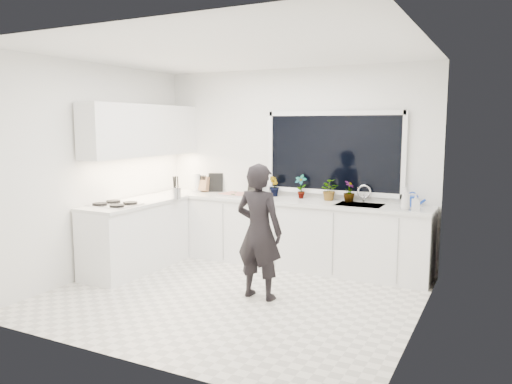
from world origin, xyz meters
The scene contains 25 objects.
floor centered at (0.00, 0.00, -0.01)m, with size 4.00×3.50×0.02m, color beige.
wall_back centered at (0.00, 1.76, 1.35)m, with size 4.00×0.02×2.70m, color white.
wall_left centered at (-2.01, 0.00, 1.35)m, with size 0.02×3.50×2.70m, color white.
wall_right centered at (2.01, 0.00, 1.35)m, with size 0.02×3.50×2.70m, color white.
ceiling centered at (0.00, 0.00, 2.71)m, with size 4.00×3.50×0.02m, color white.
window centered at (0.60, 1.73, 1.55)m, with size 1.80×0.02×1.00m, color black.
base_cabinets_back centered at (0.00, 1.45, 0.44)m, with size 3.92×0.58×0.88m, color white.
base_cabinets_left centered at (-1.67, 0.35, 0.44)m, with size 0.58×1.60×0.88m, color white.
countertop_back centered at (0.00, 1.44, 0.90)m, with size 3.94×0.62×0.04m, color silver.
countertop_left centered at (-1.67, 0.35, 0.90)m, with size 0.62×1.60×0.04m, color silver.
upper_cabinets centered at (-1.79, 0.70, 1.85)m, with size 0.34×2.10×0.70m, color white.
sink centered at (1.05, 1.45, 0.87)m, with size 0.58×0.42×0.14m, color silver.
faucet centered at (1.05, 1.65, 1.03)m, with size 0.03×0.03×0.22m, color silver.
stovetop centered at (-1.69, 0.00, 0.94)m, with size 0.56×0.48×0.03m, color black.
person centered at (0.29, 0.10, 0.76)m, with size 0.55×0.36×1.51m, color black.
pizza_tray centered at (-0.71, 1.42, 0.94)m, with size 0.50×0.37×0.03m, color silver.
pizza centered at (-0.71, 1.42, 0.95)m, with size 0.46×0.33×0.01m, color red.
watering_can centered at (1.67, 1.61, 0.98)m, with size 0.14×0.14×0.13m, color #1238AB.
paper_towel_roll centered at (-1.49, 1.55, 1.05)m, with size 0.11×0.11×0.26m, color silver.
knife_block centered at (-1.38, 1.59, 1.03)m, with size 0.13×0.10×0.22m, color olive.
utensil_crock centered at (-1.33, 0.80, 1.00)m, with size 0.13×0.13×0.16m, color silver.
picture_frame_large centered at (-1.24, 1.69, 1.06)m, with size 0.22×0.02×0.28m, color black.
picture_frame_small centered at (-0.58, 1.69, 1.07)m, with size 0.25×0.02×0.30m, color black.
herb_plants centered at (0.41, 1.61, 1.07)m, with size 1.26×0.32×0.33m.
soap_bottles centered at (1.69, 1.30, 1.05)m, with size 0.24×0.13×0.28m.
Camera 1 is at (2.70, -4.73, 1.93)m, focal length 35.00 mm.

